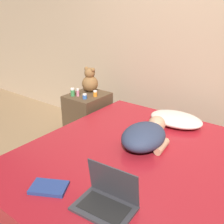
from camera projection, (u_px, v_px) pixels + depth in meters
name	position (u px, v px, depth m)	size (l,w,h in m)	color
ground_plane	(130.00, 206.00, 2.21)	(12.00, 12.00, 0.00)	#937551
wall_back	(202.00, 34.00, 2.62)	(8.00, 0.06, 2.60)	tan
bed	(131.00, 182.00, 2.11)	(1.61, 1.91, 0.51)	#2D2319
nightstand	(88.00, 118.00, 3.18)	(0.40, 0.47, 0.60)	brown
pillow	(176.00, 119.00, 2.50)	(0.51, 0.35, 0.10)	beige
person_lying	(146.00, 135.00, 2.12)	(0.39, 0.61, 0.18)	#2D3851
laptop	(107.00, 198.00, 1.48)	(0.35, 0.25, 0.24)	#333338
teddy_bear	(90.00, 81.00, 3.13)	(0.19, 0.19, 0.30)	brown
bottle_green	(73.00, 92.00, 3.01)	(0.05, 0.05, 0.09)	#3D8E4C
bottle_orange	(95.00, 94.00, 2.99)	(0.05, 0.05, 0.07)	orange
bottle_pink	(78.00, 92.00, 3.00)	(0.03, 0.03, 0.09)	pink
bottle_blue	(85.00, 96.00, 2.92)	(0.05, 0.05, 0.06)	#3866B2
book	(49.00, 187.00, 1.63)	(0.26, 0.23, 0.02)	navy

